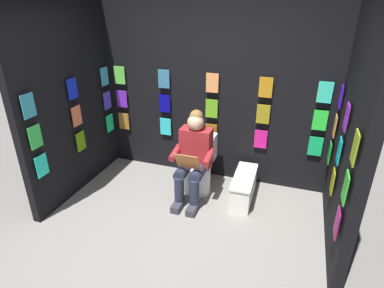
% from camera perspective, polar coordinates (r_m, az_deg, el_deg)
% --- Properties ---
extents(ground_plane, '(30.00, 30.00, 0.00)m').
position_cam_1_polar(ground_plane, '(3.56, -5.09, -19.12)').
color(ground_plane, gray).
extents(display_wall_back, '(3.31, 0.14, 2.46)m').
position_cam_1_polar(display_wall_back, '(4.46, 3.87, 8.79)').
color(display_wall_back, black).
rests_on(display_wall_back, ground).
extents(display_wall_left, '(0.14, 1.78, 2.46)m').
position_cam_1_polar(display_wall_left, '(3.47, 26.67, 1.30)').
color(display_wall_left, black).
rests_on(display_wall_left, ground).
extents(display_wall_right, '(0.14, 1.78, 2.46)m').
position_cam_1_polar(display_wall_right, '(4.40, -21.11, 6.96)').
color(display_wall_right, black).
rests_on(display_wall_right, ground).
extents(toilet, '(0.41, 0.55, 0.77)m').
position_cam_1_polar(toilet, '(4.39, 1.15, -4.21)').
color(toilet, white).
rests_on(toilet, ground).
extents(person_reading, '(0.53, 0.68, 1.19)m').
position_cam_1_polar(person_reading, '(4.07, 0.22, -2.33)').
color(person_reading, maroon).
rests_on(person_reading, ground).
extents(comic_longbox_near, '(0.28, 0.75, 0.35)m').
position_cam_1_polar(comic_longbox_near, '(4.29, 9.20, -7.62)').
color(comic_longbox_near, white).
rests_on(comic_longbox_near, ground).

